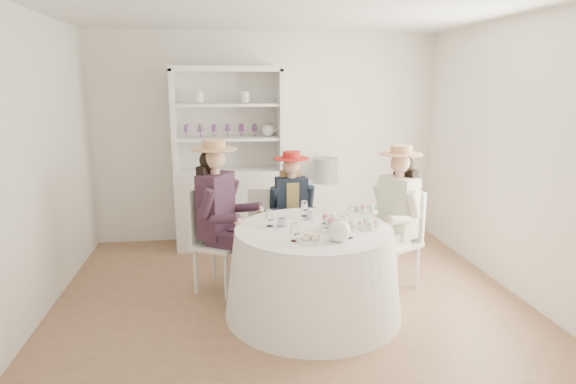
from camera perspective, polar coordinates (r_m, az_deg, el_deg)
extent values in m
plane|color=#865D43|center=(4.83, 0.17, -12.50)|extent=(4.50, 4.50, 0.00)
plane|color=white|center=(4.41, 0.20, 21.10)|extent=(4.50, 4.50, 0.00)
plane|color=white|center=(6.39, -2.41, 6.42)|extent=(4.50, 0.00, 4.50)
plane|color=white|center=(2.51, 6.79, -3.98)|extent=(4.50, 0.00, 4.50)
plane|color=white|center=(4.67, -28.34, 2.45)|extent=(0.00, 4.50, 4.50)
plane|color=white|center=(5.24, 25.40, 3.73)|extent=(0.00, 4.50, 4.50)
cone|color=white|center=(4.43, 2.99, -9.40)|extent=(1.60, 1.60, 0.79)
cylinder|color=white|center=(4.29, 3.05, -4.41)|extent=(1.40, 1.40, 0.02)
cube|color=silver|center=(6.21, -6.89, -1.84)|extent=(1.42, 0.94, 1.00)
cube|color=silver|center=(6.25, -7.22, 8.59)|extent=(1.26, 0.52, 1.22)
cube|color=silver|center=(6.01, -7.35, 14.25)|extent=(1.42, 0.94, 0.07)
cube|color=silver|center=(6.05, -13.36, 8.21)|extent=(0.22, 0.48, 1.22)
cube|color=silver|center=(6.07, -1.02, 8.57)|extent=(0.22, 0.48, 1.22)
cube|color=silver|center=(6.05, -7.12, 6.34)|extent=(1.32, 0.86, 0.03)
cube|color=silver|center=(6.01, -7.23, 10.23)|extent=(1.32, 0.86, 0.03)
sphere|color=white|center=(6.07, -2.38, 7.29)|extent=(0.16, 0.16, 0.16)
cube|color=silver|center=(6.44, 4.35, -2.26)|extent=(0.54, 0.54, 0.78)
cylinder|color=black|center=(6.32, 4.43, 2.58)|extent=(0.32, 0.32, 0.32)
cube|color=silver|center=(4.88, -8.16, -6.15)|extent=(0.60, 0.60, 0.04)
cylinder|color=silver|center=(4.75, -7.33, -9.93)|extent=(0.04, 0.04, 0.48)
cylinder|color=silver|center=(5.03, -5.31, -8.54)|extent=(0.04, 0.04, 0.48)
cylinder|color=silver|center=(4.92, -10.89, -9.21)|extent=(0.04, 0.04, 0.48)
cylinder|color=silver|center=(5.19, -8.74, -7.93)|extent=(0.04, 0.04, 0.48)
cube|color=silver|center=(4.89, -10.24, -2.57)|extent=(0.24, 0.37, 0.54)
cube|color=black|center=(4.77, -8.54, -1.55)|extent=(0.39, 0.45, 0.63)
cube|color=black|center=(4.71, -7.44, -5.73)|extent=(0.39, 0.31, 0.13)
cylinder|color=black|center=(4.75, -5.72, -9.71)|extent=(0.11, 0.11, 0.50)
cylinder|color=black|center=(4.55, -9.58, -1.32)|extent=(0.21, 0.18, 0.30)
cube|color=black|center=(4.87, -6.28, -5.06)|extent=(0.39, 0.31, 0.13)
cylinder|color=black|center=(4.91, -4.61, -8.91)|extent=(0.11, 0.11, 0.50)
cylinder|color=black|center=(4.92, -6.77, -0.14)|extent=(0.21, 0.18, 0.30)
cylinder|color=#D8A889|center=(4.70, -8.68, 2.44)|extent=(0.10, 0.10, 0.09)
sphere|color=#D8A889|center=(4.68, -8.73, 3.88)|extent=(0.21, 0.21, 0.21)
sphere|color=black|center=(4.71, -9.23, 3.71)|extent=(0.21, 0.21, 0.21)
cube|color=black|center=(4.78, -9.50, 0.71)|extent=(0.21, 0.27, 0.41)
cylinder|color=tan|center=(4.67, -8.77, 5.06)|extent=(0.44, 0.44, 0.01)
cylinder|color=tan|center=(4.66, -8.79, 5.59)|extent=(0.22, 0.22, 0.09)
cube|color=silver|center=(5.36, 0.42, -4.93)|extent=(0.39, 0.39, 0.04)
cylinder|color=silver|center=(5.27, -0.94, -7.79)|extent=(0.03, 0.03, 0.42)
cylinder|color=silver|center=(5.32, 2.34, -7.59)|extent=(0.03, 0.03, 0.42)
cylinder|color=silver|center=(5.55, -1.42, -6.69)|extent=(0.03, 0.03, 0.42)
cylinder|color=silver|center=(5.60, 1.69, -6.51)|extent=(0.03, 0.03, 0.42)
cube|color=silver|center=(5.45, 0.11, -1.81)|extent=(0.36, 0.04, 0.48)
cube|color=#171F2F|center=(5.28, 0.39, -1.23)|extent=(0.35, 0.20, 0.55)
cube|color=tan|center=(5.28, 0.39, -1.23)|extent=(0.14, 0.21, 0.48)
cube|color=#171F2F|center=(5.22, -0.29, -4.56)|extent=(0.13, 0.33, 0.11)
cylinder|color=#171F2F|center=(5.19, -0.04, -8.02)|extent=(0.10, 0.10, 0.44)
cylinder|color=#171F2F|center=(5.20, -1.67, -0.70)|extent=(0.09, 0.17, 0.26)
cube|color=#171F2F|center=(5.25, 1.57, -4.47)|extent=(0.13, 0.33, 0.11)
cylinder|color=#171F2F|center=(5.22, 1.84, -7.90)|extent=(0.10, 0.10, 0.44)
cylinder|color=#171F2F|center=(5.27, 2.58, -0.53)|extent=(0.09, 0.17, 0.26)
cylinder|color=#D8A889|center=(5.22, 0.40, 1.92)|extent=(0.09, 0.09, 0.08)
sphere|color=#D8A889|center=(5.20, 0.40, 3.06)|extent=(0.18, 0.18, 0.18)
sphere|color=tan|center=(5.24, 0.32, 2.98)|extent=(0.18, 0.18, 0.18)
cube|color=tan|center=(5.32, 0.25, 0.66)|extent=(0.23, 0.08, 0.36)
cylinder|color=red|center=(5.18, 0.40, 3.99)|extent=(0.38, 0.38, 0.01)
cylinder|color=red|center=(5.18, 0.40, 4.41)|extent=(0.19, 0.19, 0.08)
cube|color=silver|center=(5.04, 12.55, -5.95)|extent=(0.56, 0.56, 0.04)
cylinder|color=silver|center=(5.12, 9.76, -8.40)|extent=(0.04, 0.04, 0.46)
cylinder|color=silver|center=(4.91, 12.55, -9.48)|extent=(0.04, 0.04, 0.46)
cylinder|color=silver|center=(5.34, 12.30, -7.57)|extent=(0.04, 0.04, 0.46)
cylinder|color=silver|center=(5.14, 15.07, -8.55)|extent=(0.04, 0.04, 0.46)
cube|color=silver|center=(5.10, 14.12, -2.52)|extent=(0.21, 0.37, 0.52)
cube|color=beige|center=(4.95, 12.93, -1.67)|extent=(0.36, 0.43, 0.60)
cube|color=beige|center=(4.99, 10.83, -5.07)|extent=(0.38, 0.28, 0.13)
cylinder|color=beige|center=(5.00, 9.51, -8.80)|extent=(0.10, 0.10, 0.48)
cylinder|color=beige|center=(5.04, 10.83, -0.45)|extent=(0.20, 0.17, 0.29)
cube|color=beige|center=(4.87, 12.43, -5.60)|extent=(0.38, 0.28, 0.13)
cylinder|color=beige|center=(4.88, 11.08, -9.43)|extent=(0.10, 0.10, 0.48)
cylinder|color=beige|center=(4.77, 14.57, -1.42)|extent=(0.20, 0.17, 0.29)
cylinder|color=#D8A889|center=(4.88, 13.12, 2.00)|extent=(0.09, 0.09, 0.08)
sphere|color=#D8A889|center=(4.86, 13.19, 3.33)|extent=(0.20, 0.20, 0.20)
sphere|color=black|center=(4.90, 13.55, 3.19)|extent=(0.20, 0.20, 0.20)
cube|color=black|center=(4.97, 13.67, 0.45)|extent=(0.19, 0.26, 0.40)
cylinder|color=tan|center=(4.85, 13.25, 4.42)|extent=(0.42, 0.42, 0.01)
cylinder|color=tan|center=(4.84, 13.27, 4.91)|extent=(0.21, 0.21, 0.08)
cube|color=silver|center=(5.52, -2.49, -4.35)|extent=(0.47, 0.47, 0.04)
cylinder|color=silver|center=(5.71, -0.70, -6.08)|extent=(0.03, 0.03, 0.43)
cylinder|color=silver|center=(5.76, -3.78, -5.96)|extent=(0.03, 0.03, 0.43)
cylinder|color=silver|center=(5.42, -1.08, -7.14)|extent=(0.03, 0.03, 0.43)
cylinder|color=silver|center=(5.47, -4.32, -7.00)|extent=(0.03, 0.03, 0.43)
cube|color=silver|center=(5.28, -2.79, -2.21)|extent=(0.36, 0.12, 0.48)
imported|color=white|center=(4.31, -0.70, -3.69)|extent=(0.10, 0.10, 0.07)
imported|color=white|center=(4.53, 2.54, -2.85)|extent=(0.09, 0.09, 0.07)
imported|color=white|center=(4.47, 5.73, -3.18)|extent=(0.09, 0.09, 0.06)
imported|color=white|center=(4.29, 5.75, -3.98)|extent=(0.25, 0.25, 0.05)
sphere|color=pink|center=(4.22, 6.54, -3.39)|extent=(0.07, 0.07, 0.07)
sphere|color=white|center=(4.25, 6.27, -3.26)|extent=(0.07, 0.07, 0.07)
sphere|color=pink|center=(4.26, 5.82, -3.20)|extent=(0.07, 0.07, 0.07)
sphere|color=white|center=(4.25, 5.34, -3.22)|extent=(0.07, 0.07, 0.07)
sphere|color=pink|center=(4.22, 5.01, -3.32)|extent=(0.07, 0.07, 0.07)
sphere|color=white|center=(4.19, 4.97, -3.46)|extent=(0.07, 0.07, 0.07)
sphere|color=pink|center=(4.16, 5.23, -3.59)|extent=(0.07, 0.07, 0.07)
sphere|color=white|center=(4.15, 5.69, -3.65)|extent=(0.07, 0.07, 0.07)
sphere|color=pink|center=(4.15, 6.19, -3.63)|extent=(0.07, 0.07, 0.07)
sphere|color=white|center=(4.18, 6.51, -3.53)|extent=(0.07, 0.07, 0.07)
sphere|color=white|center=(3.94, 6.06, -4.61)|extent=(0.19, 0.19, 0.19)
cylinder|color=white|center=(3.97, 7.70, -4.37)|extent=(0.11, 0.03, 0.09)
cylinder|color=white|center=(3.92, 6.10, -3.28)|extent=(0.04, 0.04, 0.02)
cylinder|color=white|center=(3.95, 2.71, -5.72)|extent=(0.25, 0.25, 0.01)
cube|color=beige|center=(3.92, 2.08, -5.52)|extent=(0.06, 0.04, 0.03)
cube|color=beige|center=(3.94, 2.72, -5.24)|extent=(0.07, 0.05, 0.03)
cube|color=beige|center=(3.97, 3.34, -5.28)|extent=(0.07, 0.06, 0.03)
cube|color=beige|center=(3.97, 2.34, -5.08)|extent=(0.07, 0.07, 0.03)
cube|color=beige|center=(3.91, 3.23, -5.56)|extent=(0.06, 0.07, 0.03)
cylinder|color=white|center=(4.34, 9.45, -4.15)|extent=(0.22, 0.22, 0.01)
cylinder|color=white|center=(4.32, 9.48, -3.28)|extent=(0.02, 0.02, 0.15)
cylinder|color=white|center=(4.30, 9.52, -2.32)|extent=(0.17, 0.17, 0.01)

